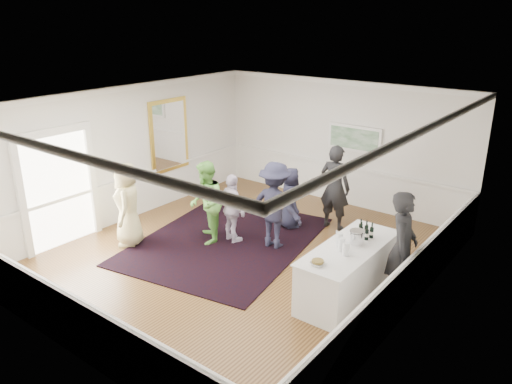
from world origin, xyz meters
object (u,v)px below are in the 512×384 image
Objects in this scene: guest_dark_a at (275,205)px; nut_bowl at (318,263)px; serving_table at (348,271)px; bartender at (402,248)px; guest_lilac at (232,209)px; guest_tan at (127,204)px; ice_bucket at (357,237)px; guest_green at (206,203)px; guest_dark_b at (335,187)px; guest_navy at (290,198)px.

guest_dark_a is 7.64× the size of nut_bowl.
bartender is at bearing 27.21° from serving_table.
guest_lilac reaches higher than serving_table.
guest_dark_a is 2.70m from nut_bowl.
ice_bucket is at bearing 60.51° from guest_tan.
guest_dark_b is (1.82, 2.34, 0.09)m from guest_green.
nut_bowl is (2.07, -1.73, 0.05)m from guest_dark_a.
guest_lilac is at bearing 109.00° from guest_navy.
ice_bucket is (3.52, 0.05, 0.17)m from guest_green.
guest_navy reaches higher than nut_bowl.
guest_dark_a is 7.22× the size of ice_bucket.
bartender is at bearing -163.21° from guest_lilac.
guest_dark_a is 0.95× the size of guest_dark_b.
bartender is at bearing -164.77° from guest_navy.
guest_green is 0.96× the size of guest_dark_a.
guest_tan is 3.13m from guest_dark_a.
guest_dark_b is at bearing 124.08° from serving_table.
guest_tan is 1.01× the size of guest_green.
guest_green is at bearing 78.75° from bartender.
guest_navy is at bearing 130.58° from nut_bowl.
guest_navy is at bearing 50.58° from bartender.
guest_green is at bearing 163.06° from nut_bowl.
serving_table is 3.10m from guest_lilac.
guest_dark_a is at bearing 146.63° from guest_navy.
guest_lilac is (1.69, 1.44, -0.15)m from guest_tan.
bartender is at bearing 165.36° from guest_dark_a.
nut_bowl is (2.39, -2.80, 0.27)m from guest_navy.
guest_tan is 1.19× the size of guest_lilac.
nut_bowl is (4.63, 0.07, 0.08)m from guest_tan.
bartender is at bearing 60.85° from guest_tan.
guest_dark_b is at bearing 126.60° from ice_bucket.
nut_bowl is (-0.14, -1.08, -0.08)m from ice_bucket.
guest_lilac is (-3.05, 0.47, 0.29)m from serving_table.
guest_dark_b is 1.04m from guest_navy.
serving_table is at bearing 102.47° from bartender.
guest_lilac reaches higher than ice_bucket.
bartender is 5.68m from guest_tan.
guest_dark_b is (-1.67, 2.47, 0.51)m from serving_table.
ice_bucket is at bearing -167.45° from guest_lilac.
guest_dark_b is 2.86m from ice_bucket.
bartender is 1.10× the size of guest_tan.
serving_table is at bearing 43.67° from guest_green.
serving_table is 1.01m from bartender.
guest_green reaches higher than guest_navy.
bartender is 1.31× the size of guest_lilac.
ice_bucket is (-0.74, -0.21, 0.07)m from bartender.
guest_green is 2.03m from guest_navy.
guest_green is 3.54m from nut_bowl.
bartender is 1.01× the size of guest_dark_b.
guest_navy is 5.87× the size of nut_bowl.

